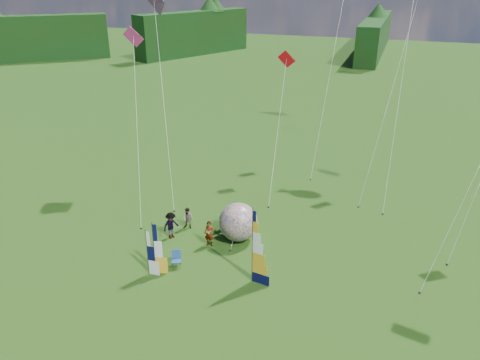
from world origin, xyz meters
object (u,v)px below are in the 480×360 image
(spectator_c, at_px, (171,225))
(camp_chair, at_px, (176,260))
(kite_whale, at_px, (405,57))
(spectator_a, at_px, (209,234))
(side_banner_left, at_px, (154,249))
(spectator_b, at_px, (188,218))
(spectator_d, at_px, (225,219))
(feather_banner_main, at_px, (252,247))
(bol_inflatable, at_px, (238,222))
(side_banner_far, at_px, (147,253))

(spectator_c, distance_m, camp_chair, 3.44)
(kite_whale, bearing_deg, spectator_a, -131.63)
(side_banner_left, xyz_separation_m, spectator_b, (-0.42, 5.38, -0.87))
(spectator_b, bearing_deg, spectator_a, -35.11)
(side_banner_left, bearing_deg, spectator_d, 57.75)
(feather_banner_main, xyz_separation_m, kite_whale, (6.52, 17.23, 7.89))
(feather_banner_main, height_order, spectator_a, feather_banner_main)
(spectator_b, xyz_separation_m, spectator_d, (2.44, 0.73, 0.04))
(side_banner_left, relative_size, kite_whale, 0.16)
(camp_chair, relative_size, kite_whale, 0.05)
(side_banner_left, distance_m, kite_whale, 23.56)
(spectator_c, height_order, kite_whale, kite_whale)
(bol_inflatable, xyz_separation_m, camp_chair, (-2.42, -4.21, -0.76))
(side_banner_far, relative_size, camp_chair, 2.80)
(kite_whale, bearing_deg, camp_chair, -129.19)
(spectator_c, relative_size, camp_chair, 1.81)
(spectator_d, relative_size, camp_chair, 1.56)
(feather_banner_main, distance_m, bol_inflatable, 4.75)
(side_banner_far, relative_size, bol_inflatable, 1.13)
(bol_inflatable, xyz_separation_m, spectator_d, (-1.27, 0.94, -0.47))
(spectator_a, bearing_deg, camp_chair, -108.78)
(side_banner_left, height_order, kite_whale, kite_whale)
(spectator_c, bearing_deg, camp_chair, -119.54)
(bol_inflatable, bearing_deg, spectator_a, -137.52)
(spectator_d, xyz_separation_m, kite_whale, (10.04, 12.24, 9.37))
(spectator_a, relative_size, spectator_b, 1.14)
(bol_inflatable, relative_size, spectator_d, 1.59)
(bol_inflatable, relative_size, kite_whale, 0.13)
(side_banner_far, relative_size, spectator_b, 1.88)
(side_banner_far, relative_size, spectator_d, 1.79)
(side_banner_left, height_order, spectator_c, side_banner_left)
(spectator_d, relative_size, kite_whale, 0.08)
(spectator_a, height_order, kite_whale, kite_whale)
(spectator_c, bearing_deg, spectator_b, 10.05)
(feather_banner_main, xyz_separation_m, spectator_a, (-3.74, 2.70, -1.40))
(spectator_b, bearing_deg, bol_inflatable, -3.19)
(spectator_a, bearing_deg, bol_inflatable, 41.85)
(spectator_b, bearing_deg, kite_whale, 46.07)
(feather_banner_main, bearing_deg, spectator_b, 153.95)
(side_banner_far, relative_size, spectator_c, 1.55)
(feather_banner_main, height_order, spectator_b, feather_banner_main)
(spectator_b, bearing_deg, spectator_d, 16.70)
(side_banner_left, height_order, spectator_b, side_banner_left)
(camp_chair, bearing_deg, side_banner_far, -160.67)
(side_banner_far, distance_m, spectator_a, 4.58)
(side_banner_left, relative_size, camp_chair, 3.20)
(side_banner_far, xyz_separation_m, spectator_a, (2.14, 4.01, -0.56))
(spectator_b, bearing_deg, feather_banner_main, -35.55)
(side_banner_left, relative_size, spectator_b, 2.14)
(side_banner_left, xyz_separation_m, bol_inflatable, (3.29, 5.17, -0.36))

